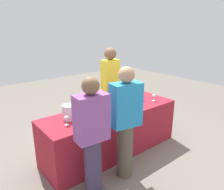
% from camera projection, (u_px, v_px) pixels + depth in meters
% --- Properties ---
extents(ground_plane, '(12.00, 12.00, 0.00)m').
position_uv_depth(ground_plane, '(112.00, 150.00, 3.78)').
color(ground_plane, slate).
extents(tasting_table, '(2.41, 0.75, 0.78)m').
position_uv_depth(tasting_table, '(112.00, 131.00, 3.66)').
color(tasting_table, maroon).
rests_on(tasting_table, ground_plane).
extents(wine_bottle_0, '(0.07, 0.07, 0.33)m').
position_uv_depth(wine_bottle_0, '(77.00, 107.00, 3.29)').
color(wine_bottle_0, black).
rests_on(wine_bottle_0, tasting_table).
extents(wine_bottle_1, '(0.07, 0.07, 0.30)m').
position_uv_depth(wine_bottle_1, '(82.00, 107.00, 3.34)').
color(wine_bottle_1, black).
rests_on(wine_bottle_1, tasting_table).
extents(wine_bottle_2, '(0.07, 0.07, 0.30)m').
position_uv_depth(wine_bottle_2, '(109.00, 101.00, 3.64)').
color(wine_bottle_2, black).
rests_on(wine_bottle_2, tasting_table).
extents(wine_bottle_3, '(0.08, 0.08, 0.32)m').
position_uv_depth(wine_bottle_3, '(120.00, 98.00, 3.76)').
color(wine_bottle_3, black).
rests_on(wine_bottle_3, tasting_table).
extents(wine_bottle_4, '(0.07, 0.07, 0.32)m').
position_uv_depth(wine_bottle_4, '(128.00, 96.00, 3.83)').
color(wine_bottle_4, black).
rests_on(wine_bottle_4, tasting_table).
extents(wine_bottle_5, '(0.07, 0.07, 0.33)m').
position_uv_depth(wine_bottle_5, '(134.00, 95.00, 3.94)').
color(wine_bottle_5, black).
rests_on(wine_bottle_5, tasting_table).
extents(wine_bottle_6, '(0.07, 0.07, 0.31)m').
position_uv_depth(wine_bottle_6, '(139.00, 93.00, 4.04)').
color(wine_bottle_6, black).
rests_on(wine_bottle_6, tasting_table).
extents(wine_glass_0, '(0.07, 0.07, 0.14)m').
position_uv_depth(wine_glass_0, '(66.00, 118.00, 2.95)').
color(wine_glass_0, silver).
rests_on(wine_glass_0, tasting_table).
extents(wine_glass_1, '(0.06, 0.06, 0.13)m').
position_uv_depth(wine_glass_1, '(77.00, 118.00, 2.98)').
color(wine_glass_1, silver).
rests_on(wine_glass_1, tasting_table).
extents(wine_glass_2, '(0.07, 0.07, 0.15)m').
position_uv_depth(wine_glass_2, '(84.00, 113.00, 3.12)').
color(wine_glass_2, silver).
rests_on(wine_glass_2, tasting_table).
extents(wine_glass_3, '(0.06, 0.06, 0.14)m').
position_uv_depth(wine_glass_3, '(124.00, 103.00, 3.54)').
color(wine_glass_3, silver).
rests_on(wine_glass_3, tasting_table).
extents(wine_glass_4, '(0.07, 0.07, 0.13)m').
position_uv_depth(wine_glass_4, '(154.00, 96.00, 3.93)').
color(wine_glass_4, silver).
rests_on(wine_glass_4, tasting_table).
extents(ice_bucket, '(0.20, 0.20, 0.22)m').
position_uv_depth(ice_bucket, '(69.00, 112.00, 3.14)').
color(ice_bucket, silver).
rests_on(ice_bucket, tasting_table).
extents(server_pouring, '(0.35, 0.23, 1.72)m').
position_uv_depth(server_pouring, '(110.00, 86.00, 4.25)').
color(server_pouring, brown).
rests_on(server_pouring, ground_plane).
extents(guest_0, '(0.42, 0.25, 1.55)m').
position_uv_depth(guest_0, '(92.00, 135.00, 2.58)').
color(guest_0, '#3F3351').
rests_on(guest_0, ground_plane).
extents(guest_1, '(0.45, 0.30, 1.61)m').
position_uv_depth(guest_1, '(125.00, 120.00, 2.91)').
color(guest_1, brown).
rests_on(guest_1, ground_plane).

